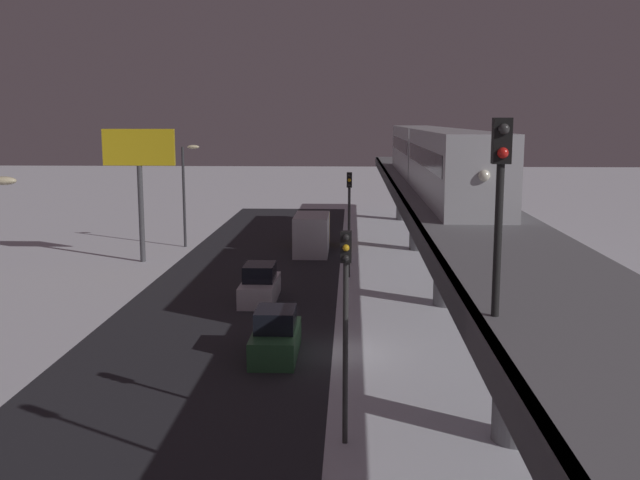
% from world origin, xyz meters
% --- Properties ---
extents(ground_plane, '(240.00, 240.00, 0.00)m').
position_xyz_m(ground_plane, '(0.00, 0.00, 0.00)').
color(ground_plane, white).
extents(avenue_asphalt, '(11.00, 98.00, 0.01)m').
position_xyz_m(avenue_asphalt, '(5.32, 0.00, 0.00)').
color(avenue_asphalt, '#28282D').
rests_on(avenue_asphalt, ground_plane).
extents(elevated_railway, '(5.00, 98.00, 5.59)m').
position_xyz_m(elevated_railway, '(-5.79, 0.00, 4.85)').
color(elevated_railway, slate).
rests_on(elevated_railway, ground_plane).
extents(subway_train, '(2.94, 36.87, 3.40)m').
position_xyz_m(subway_train, '(-5.89, -16.86, 7.37)').
color(subway_train, '#B7BABF').
rests_on(subway_train, elevated_railway).
extents(rail_signal, '(0.36, 0.41, 4.00)m').
position_xyz_m(rail_signal, '(-3.87, 14.63, 8.32)').
color(rail_signal, black).
rests_on(rail_signal, elevated_railway).
extents(sedan_green, '(1.80, 4.20, 1.97)m').
position_xyz_m(sedan_green, '(2.12, 0.52, 0.80)').
color(sedan_green, '#2D6038').
rests_on(sedan_green, ground_plane).
extents(sedan_white, '(1.80, 4.59, 1.97)m').
position_xyz_m(sedan_white, '(3.92, -8.70, 0.80)').
color(sedan_white, silver).
rests_on(sedan_white, ground_plane).
extents(box_truck, '(2.40, 7.40, 2.80)m').
position_xyz_m(box_truck, '(1.92, -23.55, 1.35)').
color(box_truck, gold).
rests_on(box_truck, ground_plane).
extents(traffic_light_near, '(0.32, 0.44, 6.40)m').
position_xyz_m(traffic_light_near, '(-0.78, 8.60, 4.20)').
color(traffic_light_near, '#2D2D2D').
rests_on(traffic_light_near, ground_plane).
extents(traffic_light_mid, '(0.32, 0.44, 6.40)m').
position_xyz_m(traffic_light_mid, '(-0.78, -14.69, 4.20)').
color(traffic_light_mid, '#2D2D2D').
rests_on(traffic_light_mid, ground_plane).
extents(commercial_billboard, '(4.80, 0.36, 8.90)m').
position_xyz_m(commercial_billboard, '(13.18, -19.08, 6.83)').
color(commercial_billboard, '#4C4C51').
rests_on(commercial_billboard, ground_plane).
extents(street_lamp_far, '(1.35, 0.44, 7.65)m').
position_xyz_m(street_lamp_far, '(11.40, -25.00, 4.81)').
color(street_lamp_far, '#38383D').
rests_on(street_lamp_far, ground_plane).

